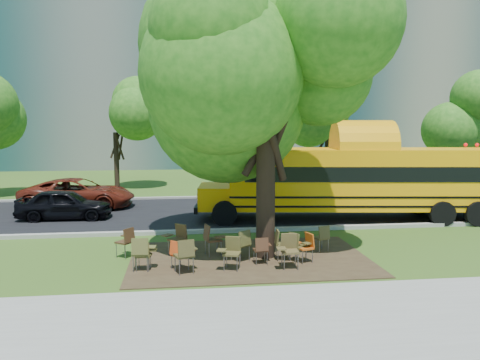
{
  "coord_description": "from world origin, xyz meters",
  "views": [
    {
      "loc": [
        -0.97,
        -13.88,
        3.96
      ],
      "look_at": [
        1.25,
        3.79,
        1.86
      ],
      "focal_mm": 35.0,
      "sensor_mm": 36.0,
      "label": 1
    }
  ],
  "objects": [
    {
      "name": "chair_3",
      "position": [
        0.34,
        -1.5,
        0.57
      ],
      "size": [
        0.72,
        0.56,
        0.92
      ],
      "rotation": [
        0.0,
        0.0,
        2.84
      ],
      "color": "brown",
      "rests_on": "ground"
    },
    {
      "name": "chair_1",
      "position": [
        -1.07,
        -1.36,
        0.51
      ],
      "size": [
        0.71,
        0.56,
        0.83
      ],
      "rotation": [
        0.0,
        0.0,
        -0.83
      ],
      "color": "#CD4115",
      "rests_on": "ground"
    },
    {
      "name": "kerb_far",
      "position": [
        0.0,
        11.1,
        0.07
      ],
      "size": [
        80.0,
        0.25,
        0.14
      ],
      "primitive_type": "cube",
      "color": "gray",
      "rests_on": "ground"
    },
    {
      "name": "chair_2",
      "position": [
        -0.9,
        -1.73,
        0.6
      ],
      "size": [
        0.66,
        0.73,
        0.97
      ],
      "rotation": [
        0.0,
        0.0,
        0.31
      ],
      "color": "#463E1E",
      "rests_on": "ground"
    },
    {
      "name": "chair_6",
      "position": [
        2.54,
        -1.07,
        0.54
      ],
      "size": [
        0.66,
        0.59,
        0.87
      ],
      "rotation": [
        0.0,
        0.0,
        1.9
      ],
      "color": "#C05214",
      "rests_on": "ground"
    },
    {
      "name": "chair_8",
      "position": [
        -2.64,
        0.13,
        0.56
      ],
      "size": [
        0.61,
        0.78,
        0.91
      ],
      "rotation": [
        0.0,
        0.0,
        0.93
      ],
      "color": "#422A17",
      "rests_on": "ground"
    },
    {
      "name": "school_bus",
      "position": [
        6.34,
        4.64,
        1.73
      ],
      "size": [
        12.42,
        4.14,
        2.98
      ],
      "rotation": [
        0.0,
        0.0,
        -0.13
      ],
      "color": "#FFA608",
      "rests_on": "ground"
    },
    {
      "name": "ground",
      "position": [
        0.0,
        0.0,
        0.0
      ],
      "size": [
        160.0,
        160.0,
        0.0
      ],
      "primitive_type": "plane",
      "color": "#31541A",
      "rests_on": "ground"
    },
    {
      "name": "kerb_near",
      "position": [
        0.0,
        3.0,
        0.07
      ],
      "size": [
        80.0,
        0.25,
        0.14
      ],
      "primitive_type": "cube",
      "color": "gray",
      "rests_on": "ground"
    },
    {
      "name": "building_main",
      "position": [
        -8.0,
        36.0,
        11.0
      ],
      "size": [
        38.0,
        16.0,
        22.0
      ],
      "primitive_type": "cube",
      "color": "slate",
      "rests_on": "ground"
    },
    {
      "name": "chair_10",
      "position": [
        -0.1,
        -0.08,
        0.6
      ],
      "size": [
        0.7,
        0.66,
        0.97
      ],
      "rotation": [
        0.0,
        0.0,
        -1.32
      ],
      "color": "#4B2F1A",
      "rests_on": "ground"
    },
    {
      "name": "main_tree",
      "position": [
        1.49,
        -0.39,
        5.5
      ],
      "size": [
        7.2,
        7.2,
        9.11
      ],
      "color": "black",
      "rests_on": "ground"
    },
    {
      "name": "chair_12",
      "position": [
        1.9,
        -0.79,
        0.56
      ],
      "size": [
        0.53,
        0.61,
        0.91
      ],
      "rotation": [
        0.0,
        0.0,
        4.67
      ],
      "color": "#4E4722",
      "rests_on": "ground"
    },
    {
      "name": "bg_tree_3",
      "position": [
        8.0,
        14.0,
        5.03
      ],
      "size": [
        5.6,
        5.6,
        7.84
      ],
      "color": "black",
      "rests_on": "ground"
    },
    {
      "name": "sidewalk",
      "position": [
        0.0,
        -5.0,
        0.02
      ],
      "size": [
        60.0,
        4.0,
        0.04
      ],
      "primitive_type": "cube",
      "color": "gray",
      "rests_on": "ground"
    },
    {
      "name": "bg_tree_4",
      "position": [
        16.0,
        13.0,
        4.34
      ],
      "size": [
        5.0,
        5.0,
        6.85
      ],
      "color": "black",
      "rests_on": "ground"
    },
    {
      "name": "bg_tree_2",
      "position": [
        -5.0,
        16.0,
        4.21
      ],
      "size": [
        4.8,
        4.8,
        6.62
      ],
      "color": "black",
      "rests_on": "ground"
    },
    {
      "name": "chair_0",
      "position": [
        -2.02,
        -1.32,
        0.51
      ],
      "size": [
        0.59,
        0.49,
        0.83
      ],
      "rotation": [
        0.0,
        0.0,
        -0.12
      ],
      "color": "#4E4821",
      "rests_on": "ground"
    },
    {
      "name": "asphalt_road",
      "position": [
        0.0,
        7.0,
        0.02
      ],
      "size": [
        80.0,
        8.0,
        0.04
      ],
      "primitive_type": "cube",
      "color": "black",
      "rests_on": "ground"
    },
    {
      "name": "chair_13",
      "position": [
        3.37,
        -0.02,
        0.53
      ],
      "size": [
        0.58,
        0.65,
        0.85
      ],
      "rotation": [
        0.0,
        0.0,
        0.33
      ],
      "color": "#4A4220",
      "rests_on": "ground"
    },
    {
      "name": "chair_5",
      "position": [
        1.93,
        -1.57,
        0.6
      ],
      "size": [
        0.65,
        0.57,
        0.97
      ],
      "rotation": [
        0.0,
        0.0,
        3.09
      ],
      "color": "brown",
      "rests_on": "ground"
    },
    {
      "name": "chair_4",
      "position": [
        1.25,
        -1.13,
        0.5
      ],
      "size": [
        0.53,
        0.5,
        0.81
      ],
      "rotation": [
        0.0,
        0.0,
        0.05
      ],
      "color": "#442818",
      "rests_on": "ground"
    },
    {
      "name": "chair_7",
      "position": [
        2.31,
        -1.01,
        0.55
      ],
      "size": [
        0.73,
        0.59,
        0.88
      ],
      "rotation": [
        0.0,
        0.0,
        -1.02
      ],
      "color": "#4F4922",
      "rests_on": "ground"
    },
    {
      "name": "chair_11",
      "position": [
        0.75,
        -0.76,
        0.59
      ],
      "size": [
        0.64,
        0.8,
        0.95
      ],
      "rotation": [
        0.0,
        0.0,
        0.64
      ],
      "color": "#4A4720",
      "rests_on": "ground"
    },
    {
      "name": "chair_14",
      "position": [
        -2.07,
        -1.34,
        0.59
      ],
      "size": [
        0.65,
        0.56,
        0.96
      ],
      "rotation": [
        0.0,
        0.0,
        -0.06
      ],
      "color": "brown",
      "rests_on": "ground"
    },
    {
      "name": "bg_car_red",
      "position": [
        -5.85,
        8.87,
        0.72
      ],
      "size": [
        5.41,
        2.91,
        1.44
      ],
      "primitive_type": "imported",
      "rotation": [
        0.0,
        0.0,
        1.47
      ],
      "color": "#55190E",
      "rests_on": "ground"
    },
    {
      "name": "chair_9",
      "position": [
        -1.12,
        0.25,
        0.58
      ],
      "size": [
        0.81,
        0.64,
        0.94
      ],
      "rotation": [
        0.0,
        0.0,
        2.42
      ],
      "color": "#4C361B",
      "rests_on": "ground"
    },
    {
      "name": "dirt_patch",
      "position": [
        1.0,
        -0.5,
        0.01
      ],
      "size": [
        7.0,
        4.5,
        0.03
      ],
      "primitive_type": "cube",
      "color": "#382819",
      "rests_on": "ground"
    },
    {
      "name": "black_car",
      "position": [
        -5.86,
        6.2,
        0.65
      ],
      "size": [
        3.86,
        1.61,
        1.3
      ],
      "primitive_type": "imported",
      "rotation": [
        0.0,
        0.0,
        1.55
      ],
      "color": "black",
      "rests_on": "ground"
    },
    {
      "name": "building_right",
      "position": [
        24.0,
        38.0,
        12.5
      ],
      "size": [
        30.0,
        16.0,
        25.0
      ],
      "primitive_type": "cube",
      "color": "gray",
      "rests_on": "ground"
    }
  ]
}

